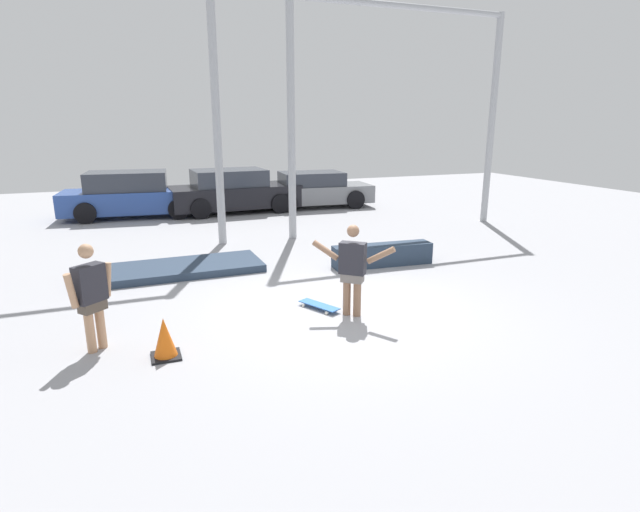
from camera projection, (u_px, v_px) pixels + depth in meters
ground_plane at (341, 310)px, 8.26m from camera, size 36.00×36.00×0.00m
skateboarder at (352, 267)px, 7.86m from camera, size 1.08×0.96×1.49m
skateboard at (319, 305)px, 8.31m from camera, size 0.53×0.78×0.08m
grind_box at (382, 255)px, 10.82m from camera, size 2.23×0.61×0.46m
manual_pad at (174, 269)px, 10.31m from camera, size 3.62×1.44×0.15m
canopy_support_left at (68, 87)px, 10.73m from camera, size 6.50×0.20×6.03m
canopy_support_right at (401, 94)px, 13.60m from camera, size 6.50×0.20×6.03m
parked_car_blue at (132, 195)px, 16.26m from camera, size 4.59×2.24×1.48m
parked_car_black at (233, 191)px, 17.19m from camera, size 4.40×2.15×1.46m
parked_car_grey at (315, 190)px, 18.19m from camera, size 4.11×2.07×1.28m
bystander at (91, 294)px, 6.63m from camera, size 0.60×0.52×1.49m
traffic_cone at (165, 338)px, 6.55m from camera, size 0.38×0.38×0.55m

